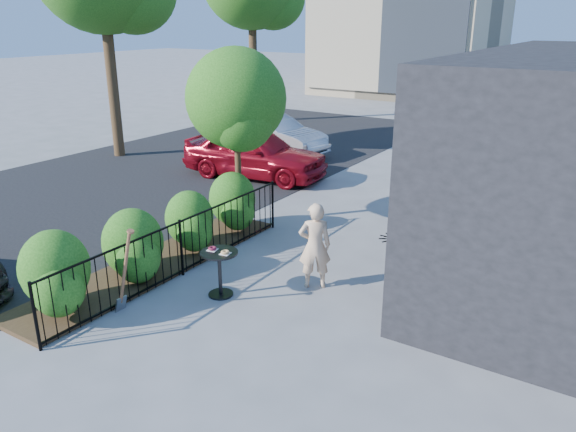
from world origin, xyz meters
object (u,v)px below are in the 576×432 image
Objects in this scene: woman at (315,246)px; car_silver at (271,134)px; shovel at (124,275)px; cafe_table at (220,265)px; patio_tree at (237,105)px; car_red at (255,153)px.

woman is 0.38× the size of car_silver.
car_silver is (-4.45, 10.68, 0.00)m from shovel.
shovel is (-0.87, -1.32, 0.11)m from cafe_table.
patio_tree is at bearing 102.74° from shovel.
patio_tree is at bearing -145.39° from car_silver.
woman is 7.46m from car_red.
woman is at bearing -31.10° from patio_tree.
shovel is (-2.06, -2.48, -0.11)m from woman.
cafe_table is at bearing -155.30° from car_red.
car_silver reaches higher than cafe_table.
woman is at bearing -135.55° from car_silver.
patio_tree is 2.55× the size of shovel.
woman is at bearing -142.68° from car_red.
patio_tree is 4.53× the size of cafe_table.
patio_tree is at bearing 121.54° from cafe_table.
cafe_table is 0.56× the size of shovel.
shovel reaches higher than car_red.
shovel is at bearing -77.26° from patio_tree.
patio_tree is at bearing -155.46° from car_red.
patio_tree reaches higher than car_red.
patio_tree reaches higher than shovel.
shovel is at bearing -151.41° from car_silver.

